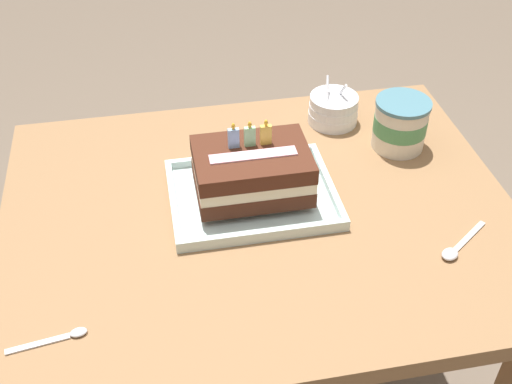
{
  "coord_description": "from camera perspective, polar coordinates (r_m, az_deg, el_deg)",
  "views": [
    {
      "loc": [
        -0.18,
        -0.89,
        1.56
      ],
      "look_at": [
        -0.0,
        0.02,
        0.79
      ],
      "focal_mm": 44.86,
      "sensor_mm": 36.0,
      "label": 1
    }
  ],
  "objects": [
    {
      "name": "ice_cream_tub",
      "position": [
        1.38,
        12.74,
        5.95
      ],
      "size": [
        0.11,
        0.11,
        0.11
      ],
      "color": "silver",
      "rests_on": "dining_table"
    },
    {
      "name": "dining_table",
      "position": [
        1.3,
        0.32,
        -5.76
      ],
      "size": [
        0.97,
        0.76,
        0.76
      ],
      "color": "olive",
      "rests_on": "ground_plane"
    },
    {
      "name": "birthday_cake",
      "position": [
        1.19,
        -0.35,
        1.91
      ],
      "size": [
        0.21,
        0.15,
        0.14
      ],
      "color": "#4A2518",
      "rests_on": "foil_tray"
    },
    {
      "name": "serving_spoon_near_tray",
      "position": [
        1.17,
        17.24,
        -4.99
      ],
      "size": [
        0.12,
        0.09,
        0.01
      ],
      "color": "silver",
      "rests_on": "dining_table"
    },
    {
      "name": "serving_spoon_by_bowls",
      "position": [
        1.04,
        -16.89,
        -12.26
      ],
      "size": [
        0.12,
        0.03,
        0.01
      ],
      "color": "silver",
      "rests_on": "dining_table"
    },
    {
      "name": "foil_tray",
      "position": [
        1.23,
        -0.34,
        -0.35
      ],
      "size": [
        0.31,
        0.25,
        0.02
      ],
      "color": "silver",
      "rests_on": "dining_table"
    },
    {
      "name": "bowl_stack",
      "position": [
        1.44,
        6.9,
        7.34
      ],
      "size": [
        0.11,
        0.11,
        0.11
      ],
      "color": "white",
      "rests_on": "dining_table"
    }
  ]
}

